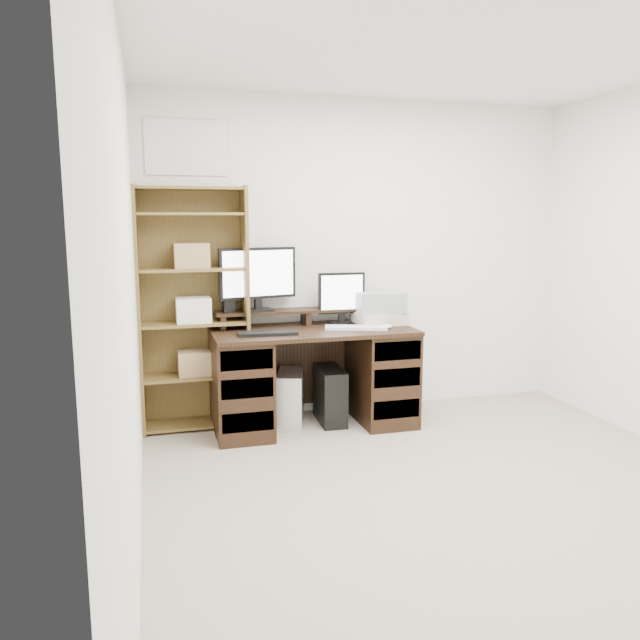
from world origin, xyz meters
name	(u,v)px	position (x,y,z in m)	size (l,w,h in m)	color
room	(488,282)	(0.00, 0.00, 1.25)	(3.54, 4.04, 2.54)	tan
desk	(313,375)	(-0.49, 1.64, 0.39)	(1.50, 0.70, 0.75)	black
riser_shelf	(306,312)	(-0.49, 1.85, 0.84)	(1.40, 0.22, 0.12)	black
monitor_wide	(258,276)	(-0.86, 1.85, 1.14)	(0.60, 0.20, 0.48)	black
monitor_small	(342,296)	(-0.22, 1.78, 0.97)	(0.37, 0.14, 0.40)	black
speaker	(228,298)	(-1.09, 1.85, 0.98)	(0.08, 0.08, 0.21)	black
keyboard_black	(268,333)	(-0.86, 1.49, 0.76)	(0.42, 0.14, 0.02)	black
keyboard_white	(356,328)	(-0.18, 1.54, 0.76)	(0.46, 0.14, 0.02)	silver
mouse	(386,327)	(0.04, 1.49, 0.77)	(0.09, 0.06, 0.03)	silver
printer	(379,318)	(0.07, 1.70, 0.80)	(0.38, 0.28, 0.09)	beige
basket	(380,302)	(0.07, 1.70, 0.92)	(0.37, 0.26, 0.16)	gray
tower_silver	(291,398)	(-0.65, 1.70, 0.21)	(0.18, 0.41, 0.41)	silver
tower_black	(330,395)	(-0.34, 1.68, 0.21)	(0.20, 0.44, 0.43)	black
bookshelf	(193,307)	(-1.35, 1.86, 0.92)	(0.80, 0.30, 1.80)	brown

